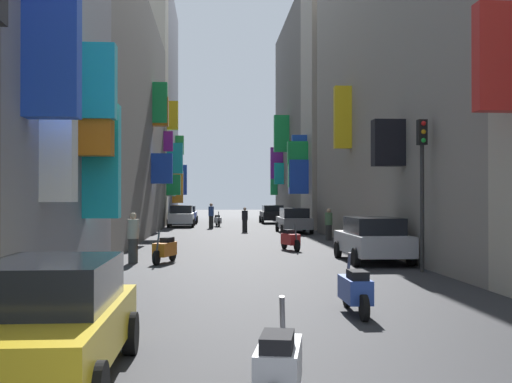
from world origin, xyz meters
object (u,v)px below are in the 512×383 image
at_px(parked_car_blue, 186,214).
at_px(scooter_blue, 355,290).
at_px(parked_car_silver, 373,239).
at_px(scooter_orange, 165,249).
at_px(parked_car_white, 182,216).
at_px(parked_car_grey, 294,220).
at_px(parked_car_yellow, 48,319).
at_px(pedestrian_crossing, 329,225).
at_px(scooter_silver, 279,367).
at_px(traffic_light_near_corner, 422,169).
at_px(scooter_red, 290,239).
at_px(pedestrian_far_away, 245,220).
at_px(pedestrian_near_left, 211,216).
at_px(parked_car_black, 272,214).
at_px(scooter_white, 218,220).
at_px(pedestrian_near_right, 133,238).

relative_size(parked_car_blue, scooter_blue, 2.19).
bearing_deg(parked_car_silver, scooter_orange, 178.63).
distance_m(parked_car_white, parked_car_grey, 11.04).
relative_size(parked_car_grey, scooter_blue, 2.33).
bearing_deg(parked_car_yellow, pedestrian_crossing, 71.34).
relative_size(scooter_orange, scooter_silver, 1.01).
bearing_deg(traffic_light_near_corner, scooter_red, 111.27).
xyz_separation_m(parked_car_yellow, scooter_red, (5.23, 17.80, -0.30)).
height_order(pedestrian_crossing, pedestrian_far_away, pedestrian_crossing).
height_order(pedestrian_near_left, traffic_light_near_corner, traffic_light_near_corner).
distance_m(parked_car_black, scooter_white, 7.10).
relative_size(parked_car_black, scooter_red, 2.20).
bearing_deg(scooter_blue, scooter_red, 87.82).
bearing_deg(scooter_orange, parked_car_grey, 68.41).
xyz_separation_m(parked_car_white, scooter_white, (2.67, -0.08, -0.35)).
xyz_separation_m(parked_car_black, scooter_blue, (-2.32, -39.62, -0.32)).
height_order(scooter_silver, pedestrian_near_left, pedestrian_near_left).
distance_m(scooter_orange, scooter_white, 25.00).
distance_m(parked_car_silver, scooter_white, 25.59).
height_order(parked_car_black, parked_car_grey, parked_car_grey).
bearing_deg(parked_car_grey, parked_car_silver, -88.46).
distance_m(pedestrian_crossing, pedestrian_near_right, 13.32).
distance_m(scooter_orange, pedestrian_near_left, 22.66).
relative_size(parked_car_silver, scooter_orange, 2.33).
bearing_deg(parked_car_yellow, scooter_silver, -24.24).
bearing_deg(parked_car_silver, scooter_white, 101.37).
distance_m(parked_car_white, pedestrian_crossing, 16.93).
bearing_deg(parked_car_black, pedestrian_near_left, -123.42).
bearing_deg(parked_car_blue, parked_car_black, 0.10).
bearing_deg(scooter_red, parked_car_black, 86.03).
bearing_deg(parked_car_white, scooter_red, -74.99).
xyz_separation_m(scooter_orange, pedestrian_crossing, (7.52, 10.18, 0.34)).
height_order(parked_car_black, scooter_silver, parked_car_black).
distance_m(scooter_silver, scooter_white, 39.40).
bearing_deg(parked_car_yellow, traffic_light_near_corner, 51.27).
xyz_separation_m(pedestrian_crossing, pedestrian_near_left, (-5.99, 12.42, 0.08)).
bearing_deg(parked_car_silver, pedestrian_far_away, 100.72).
xyz_separation_m(scooter_red, scooter_silver, (-2.56, -19.01, -0.00)).
distance_m(parked_car_blue, scooter_blue, 39.90).
bearing_deg(scooter_white, scooter_orange, -94.62).
bearing_deg(parked_car_yellow, pedestrian_near_right, 92.83).
relative_size(scooter_orange, pedestrian_near_left, 1.04).
distance_m(parked_car_black, parked_car_silver, 30.49).
xyz_separation_m(scooter_blue, pedestrian_far_away, (-0.65, 27.15, 0.31)).
distance_m(parked_car_white, parked_car_silver, 26.33).
bearing_deg(scooter_red, parked_car_silver, -64.61).
distance_m(parked_car_blue, pedestrian_far_away, 13.14).
height_order(parked_car_yellow, pedestrian_near_left, pedestrian_near_left).
relative_size(parked_car_white, parked_car_black, 1.04).
bearing_deg(pedestrian_far_away, pedestrian_near_left, 114.05).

